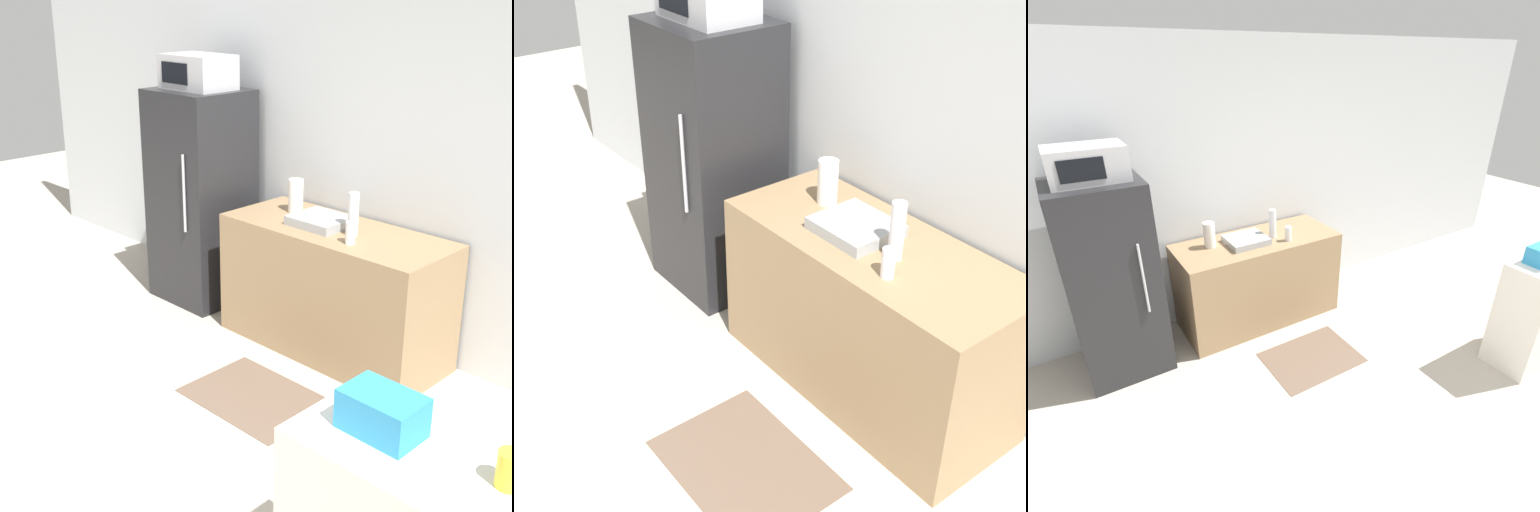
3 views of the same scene
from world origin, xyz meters
The scene contains 8 objects.
wall_back centered at (0.00, 2.97, 1.30)m, with size 8.00×0.06×2.60m, color silver.
refrigerator centered at (-1.35, 2.57, 0.82)m, with size 0.66×0.62×1.63m.
counter centered at (-0.05, 2.60, 0.43)m, with size 1.55×0.64×0.86m, color #937551.
sink_basin centered at (-0.16, 2.58, 0.89)m, with size 0.36×0.33×0.06m, color #9EA3A8.
bottle_tall centered at (0.11, 2.57, 1.00)m, with size 0.07×0.07×0.28m, color silver.
bottle_short centered at (0.20, 2.43, 0.93)m, with size 0.06×0.06×0.14m, color silver.
paper_towel_roll centered at (-0.48, 2.68, 0.98)m, with size 0.10×0.10×0.23m, color white.
kitchen_rug centered at (0.04, 1.78, 0.00)m, with size 0.81×0.60×0.01m, color brown.
Camera 2 is at (1.92, 0.48, 2.54)m, focal length 50.00 mm.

